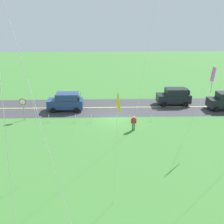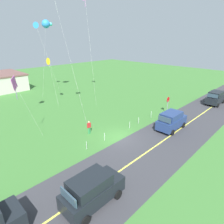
{
  "view_description": "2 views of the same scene",
  "coord_description": "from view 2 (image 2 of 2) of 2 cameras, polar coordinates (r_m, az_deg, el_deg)",
  "views": [
    {
      "loc": [
        1.12,
        27.1,
        11.17
      ],
      "look_at": [
        0.44,
        2.71,
        1.9
      ],
      "focal_mm": 40.38,
      "sensor_mm": 36.0,
      "label": 1
    },
    {
      "loc": [
        -14.23,
        -12.8,
        10.6
      ],
      "look_at": [
        0.9,
        2.04,
        2.3
      ],
      "focal_mm": 30.43,
      "sensor_mm": 36.0,
      "label": 2
    }
  ],
  "objects": [
    {
      "name": "person_adult_near",
      "position": [
        22.45,
        -6.89,
        -4.48
      ],
      "size": [
        0.58,
        0.22,
        1.6
      ],
      "rotation": [
        0.0,
        0.0,
        0.24
      ],
      "color": "#338C4C",
      "rests_on": "ground"
    },
    {
      "name": "kite_blue_mid",
      "position": [
        20.49,
        -27.2,
        7.41
      ],
      "size": [
        2.5,
        0.93,
        7.29
      ],
      "color": "silver",
      "rests_on": "ground"
    },
    {
      "name": "kite_cyan_top",
      "position": [
        32.13,
        -18.52,
        14.19
      ],
      "size": [
        0.32,
        2.04,
        7.74
      ],
      "color": "silver",
      "rests_on": "ground"
    },
    {
      "name": "asphalt_road",
      "position": [
        19.81,
        10.93,
        -11.41
      ],
      "size": [
        120.0,
        7.0,
        0.0
      ],
      "primitive_type": "cube",
      "color": "#38383D",
      "rests_on": "ground"
    },
    {
      "name": "fence_post_0",
      "position": [
        19.66,
        -7.67,
        -9.91
      ],
      "size": [
        0.05,
        0.05,
        0.9
      ],
      "primitive_type": "cylinder",
      "color": "silver",
      "rests_on": "ground"
    },
    {
      "name": "car_suv_foreground",
      "position": [
        24.41,
        17.42,
        -2.43
      ],
      "size": [
        4.4,
        2.12,
        2.24
      ],
      "color": "navy",
      "rests_on": "ground"
    },
    {
      "name": "car_parked_west_near",
      "position": [
        13.73,
        -5.99,
        -22.25
      ],
      "size": [
        4.4,
        2.12,
        2.24
      ],
      "color": "black",
      "rests_on": "ground"
    },
    {
      "name": "stop_sign",
      "position": [
        29.14,
        16.42,
        2.91
      ],
      "size": [
        0.76,
        0.08,
        2.56
      ],
      "color": "gray",
      "rests_on": "ground"
    },
    {
      "name": "fence_post_4",
      "position": [
        27.52,
        11.68,
        -0.73
      ],
      "size": [
        0.05,
        0.05,
        0.9
      ],
      "primitive_type": "cylinder",
      "color": "silver",
      "rests_on": "ground"
    },
    {
      "name": "fence_post_2",
      "position": [
        23.91,
        5.32,
        -3.83
      ],
      "size": [
        0.05,
        0.05,
        0.9
      ],
      "primitive_type": "cylinder",
      "color": "silver",
      "rests_on": "ground"
    },
    {
      "name": "ground_plane",
      "position": [
        21.9,
        2.17,
        -7.73
      ],
      "size": [
        120.0,
        120.0,
        0.1
      ],
      "primitive_type": "cube",
      "color": "#3D7533"
    },
    {
      "name": "fence_post_3",
      "position": [
        25.23,
        7.94,
        -2.56
      ],
      "size": [
        0.05,
        0.05,
        0.9
      ],
      "primitive_type": "cylinder",
      "color": "silver",
      "rests_on": "ground"
    },
    {
      "name": "car_parked_east_far",
      "position": [
        36.73,
        28.66,
        3.82
      ],
      "size": [
        4.4,
        2.12,
        2.24
      ],
      "color": "black",
      "rests_on": "ground"
    },
    {
      "name": "kite_green_far",
      "position": [
        39.51,
        -21.84,
        22.97
      ],
      "size": [
        2.34,
        3.32,
        13.26
      ],
      "color": "silver",
      "rests_on": "ground"
    },
    {
      "name": "kite_pink_drift",
      "position": [
        38.21,
        -19.17,
        23.72
      ],
      "size": [
        3.54,
        1.4,
        13.57
      ],
      "color": "silver",
      "rests_on": "ground"
    },
    {
      "name": "fence_post_1",
      "position": [
        21.06,
        -2.28,
        -7.45
      ],
      "size": [
        0.05,
        0.05,
        0.9
      ],
      "primitive_type": "cylinder",
      "color": "silver",
      "rests_on": "ground"
    },
    {
      "name": "road_centre_stripe",
      "position": [
        19.8,
        10.93,
        -11.4
      ],
      "size": [
        120.0,
        0.16,
        0.0
      ],
      "primitive_type": "cube",
      "color": "#E5E04C",
      "rests_on": "asphalt_road"
    }
  ]
}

